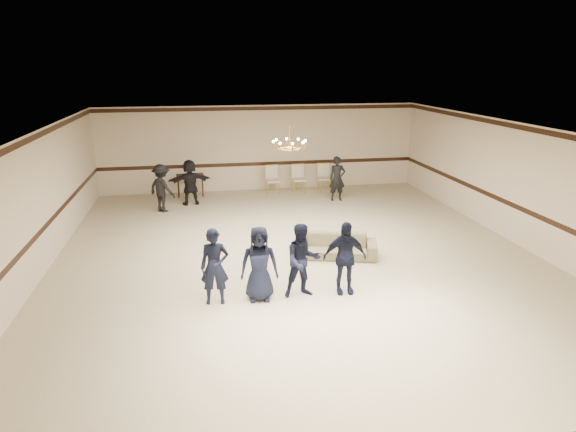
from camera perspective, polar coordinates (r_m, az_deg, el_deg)
name	(u,v)px	position (r m, az deg, el deg)	size (l,w,h in m)	color
room	(297,194)	(12.36, 1.00, 2.57)	(12.01, 14.01, 3.21)	beige
chair_rail	(261,164)	(19.22, -3.12, 5.97)	(12.00, 0.02, 0.14)	black
crown_molding	(260,108)	(18.93, -3.22, 12.16)	(12.00, 0.02, 0.14)	black
chandelier	(289,136)	(13.08, 0.16, 9.07)	(0.94, 0.94, 0.89)	gold
boy_a	(215,267)	(10.16, -8.36, -5.75)	(0.57, 0.38, 1.58)	black
boy_b	(259,264)	(10.22, -3.29, -5.45)	(0.77, 0.50, 1.58)	black
boy_c	(303,261)	(10.35, 1.67, -5.11)	(0.77, 0.60, 1.58)	black
boy_d	(345,258)	(10.57, 6.47, -4.75)	(0.92, 0.38, 1.58)	black
settee	(336,246)	(12.65, 5.55, -3.39)	(1.99, 0.78, 0.58)	#766F4F
adult_left	(162,188)	(16.81, -14.18, 3.10)	(1.02, 0.58, 1.57)	black
adult_mid	(190,182)	(17.45, -11.10, 3.81)	(1.46, 0.46, 1.57)	black
adult_right	(337,179)	(17.72, 5.64, 4.25)	(0.57, 0.38, 1.57)	black
banquet_chair_left	(272,180)	(18.62, -1.80, 4.09)	(0.50, 0.50, 1.03)	beige
banquet_chair_mid	(299,179)	(18.79, 1.23, 4.22)	(0.50, 0.50, 1.03)	beige
banquet_chair_right	(325,178)	(19.01, 4.19, 4.33)	(0.50, 0.50, 1.03)	beige
console_table	(190,185)	(18.64, -11.06, 3.47)	(0.98, 0.41, 0.82)	#341A11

